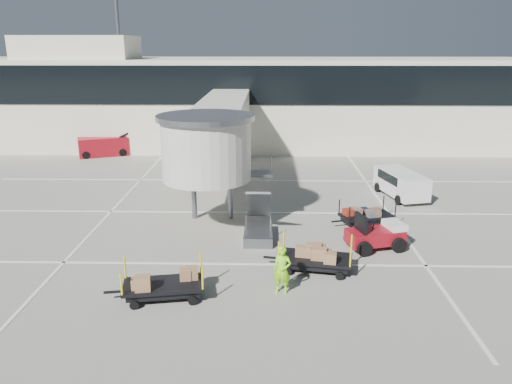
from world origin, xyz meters
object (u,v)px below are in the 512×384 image
(baggage_tug, at_px, (376,236))
(belt_loader, at_px, (104,146))
(box_cart_near, at_px, (314,258))
(minivan, at_px, (400,182))
(box_cart_far, at_px, (166,285))
(suitcase_cart, at_px, (366,216))
(ground_worker, at_px, (282,270))

(baggage_tug, xyz_separation_m, belt_loader, (-19.30, 19.96, 0.17))
(box_cart_near, bearing_deg, minivan, 70.29)
(belt_loader, bearing_deg, box_cart_far, -89.91)
(box_cart_far, relative_size, belt_loader, 0.82)
(box_cart_near, xyz_separation_m, box_cart_far, (-5.83, -2.51, -0.03))
(minivan, bearing_deg, suitcase_cart, -134.16)
(baggage_tug, height_order, box_cart_far, baggage_tug)
(minivan, xyz_separation_m, belt_loader, (-22.51, 11.56, -0.17))
(baggage_tug, xyz_separation_m, box_cart_far, (-8.99, -5.00, -0.10))
(box_cart_near, distance_m, ground_worker, 2.53)
(ground_worker, height_order, belt_loader, belt_loader)
(suitcase_cart, relative_size, minivan, 0.76)
(ground_worker, relative_size, belt_loader, 0.42)
(baggage_tug, relative_size, box_cart_near, 0.75)
(suitcase_cart, xyz_separation_m, belt_loader, (-19.41, 16.80, 0.33))
(baggage_tug, xyz_separation_m, suitcase_cart, (0.11, 3.17, -0.16))
(suitcase_cart, relative_size, box_cart_near, 0.90)
(baggage_tug, bearing_deg, suitcase_cart, 72.02)
(box_cart_near, xyz_separation_m, belt_loader, (-16.14, 22.45, 0.24))
(suitcase_cart, bearing_deg, box_cart_near, -137.00)
(suitcase_cart, bearing_deg, minivan, 42.41)
(baggage_tug, height_order, ground_worker, ground_worker)
(minivan, bearing_deg, baggage_tug, -124.46)
(box_cart_far, height_order, belt_loader, belt_loader)
(suitcase_cart, distance_m, ground_worker, 9.04)
(baggage_tug, bearing_deg, box_cart_far, -166.86)
(baggage_tug, bearing_deg, ground_worker, -151.23)
(belt_loader, bearing_deg, suitcase_cart, -63.22)
(box_cart_near, xyz_separation_m, minivan, (6.37, 10.89, 0.41))
(ground_worker, distance_m, belt_loader, 28.58)
(ground_worker, bearing_deg, box_cart_near, 67.03)
(baggage_tug, distance_m, suitcase_cart, 3.17)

